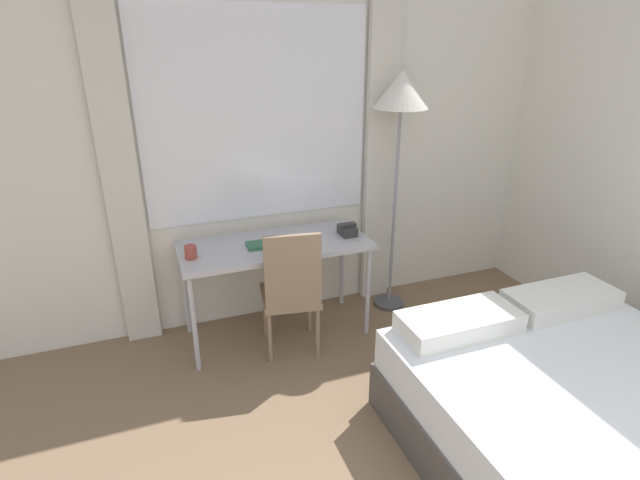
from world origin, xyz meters
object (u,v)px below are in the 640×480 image
at_px(bed, 614,447).
at_px(telephone, 347,230).
at_px(desk, 275,250).
at_px(book, 263,244).
at_px(standing_lamp, 401,102).
at_px(desk_chair, 291,288).
at_px(mug, 191,252).

distance_m(bed, telephone, 2.09).
relative_size(desk, book, 5.70).
bearing_deg(standing_lamp, desk_chair, -159.55).
relative_size(desk_chair, telephone, 6.30).
height_order(standing_lamp, book, standing_lamp).
bearing_deg(desk_chair, telephone, 34.44).
distance_m(desk, mug, 0.61).
distance_m(bed, book, 2.37).
xyz_separation_m(bed, standing_lamp, (-0.15, 2.06, 1.41)).
height_order(desk, book, book).
xyz_separation_m(standing_lamp, telephone, (-0.46, -0.12, -0.90)).
distance_m(desk, book, 0.12).
height_order(bed, mug, mug).
xyz_separation_m(desk_chair, mug, (-0.63, 0.23, 0.28)).
distance_m(bed, standing_lamp, 2.50).
xyz_separation_m(desk, mug, (-0.60, -0.06, 0.10)).
relative_size(bed, mug, 22.87).
bearing_deg(desk, telephone, -4.06).
bearing_deg(mug, desk, 5.45).
height_order(bed, book, book).
height_order(desk_chair, standing_lamp, standing_lamp).
relative_size(desk, telephone, 8.92).
relative_size(desk_chair, bed, 0.47).
height_order(desk_chair, bed, desk_chair).
bearing_deg(bed, mug, 132.52).
distance_m(standing_lamp, book, 1.44).
bearing_deg(book, standing_lamp, 5.64).
distance_m(desk, standing_lamp, 1.42).
bearing_deg(mug, book, 3.34).
bearing_deg(mug, telephone, 0.88).
xyz_separation_m(desk, desk_chair, (0.03, -0.28, -0.17)).
distance_m(desk_chair, bed, 2.05).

